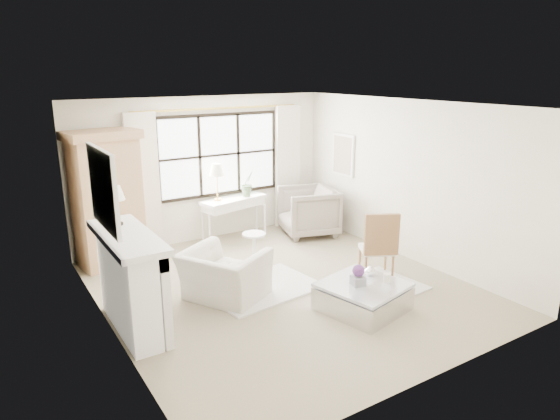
# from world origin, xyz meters

# --- Properties ---
(floor) EXTENTS (5.50, 5.50, 0.00)m
(floor) POSITION_xyz_m (0.00, 0.00, 0.00)
(floor) COLOR gray
(floor) RESTS_ON ground
(ceiling) EXTENTS (5.50, 5.50, 0.00)m
(ceiling) POSITION_xyz_m (0.00, 0.00, 2.70)
(ceiling) COLOR white
(ceiling) RESTS_ON ground
(wall_back) EXTENTS (5.00, 0.00, 5.00)m
(wall_back) POSITION_xyz_m (0.00, 2.75, 1.35)
(wall_back) COLOR white
(wall_back) RESTS_ON ground
(wall_front) EXTENTS (5.00, 0.00, 5.00)m
(wall_front) POSITION_xyz_m (0.00, -2.75, 1.35)
(wall_front) COLOR white
(wall_front) RESTS_ON ground
(wall_left) EXTENTS (0.00, 5.50, 5.50)m
(wall_left) POSITION_xyz_m (-2.50, 0.00, 1.35)
(wall_left) COLOR white
(wall_left) RESTS_ON ground
(wall_right) EXTENTS (0.00, 5.50, 5.50)m
(wall_right) POSITION_xyz_m (2.50, 0.00, 1.35)
(wall_right) COLOR white
(wall_right) RESTS_ON ground
(window_pane) EXTENTS (2.40, 0.02, 1.50)m
(window_pane) POSITION_xyz_m (0.30, 2.73, 1.60)
(window_pane) COLOR white
(window_pane) RESTS_ON wall_back
(window_frame) EXTENTS (2.50, 0.04, 1.50)m
(window_frame) POSITION_xyz_m (0.30, 2.72, 1.60)
(window_frame) COLOR black
(window_frame) RESTS_ON wall_back
(curtain_rod) EXTENTS (3.30, 0.04, 0.04)m
(curtain_rod) POSITION_xyz_m (0.30, 2.67, 2.47)
(curtain_rod) COLOR #B7963F
(curtain_rod) RESTS_ON wall_back
(curtain_left) EXTENTS (0.55, 0.10, 2.47)m
(curtain_left) POSITION_xyz_m (-1.20, 2.65, 1.24)
(curtain_left) COLOR white
(curtain_left) RESTS_ON ground
(curtain_right) EXTENTS (0.55, 0.10, 2.47)m
(curtain_right) POSITION_xyz_m (1.80, 2.65, 1.24)
(curtain_right) COLOR silver
(curtain_right) RESTS_ON ground
(fireplace) EXTENTS (0.58, 1.66, 1.26)m
(fireplace) POSITION_xyz_m (-2.27, 0.00, 0.65)
(fireplace) COLOR white
(fireplace) RESTS_ON ground
(mirror_frame) EXTENTS (0.05, 1.15, 0.95)m
(mirror_frame) POSITION_xyz_m (-2.47, 0.00, 1.84)
(mirror_frame) COLOR silver
(mirror_frame) RESTS_ON wall_left
(mirror_glass) EXTENTS (0.02, 1.00, 0.80)m
(mirror_glass) POSITION_xyz_m (-2.44, 0.00, 1.84)
(mirror_glass) COLOR silver
(mirror_glass) RESTS_ON wall_left
(art_frame) EXTENTS (0.04, 0.62, 0.82)m
(art_frame) POSITION_xyz_m (2.47, 1.70, 1.55)
(art_frame) COLOR white
(art_frame) RESTS_ON wall_right
(art_canvas) EXTENTS (0.01, 0.52, 0.72)m
(art_canvas) POSITION_xyz_m (2.45, 1.70, 1.55)
(art_canvas) COLOR #BCA991
(art_canvas) RESTS_ON wall_right
(mantel_lamp) EXTENTS (0.22, 0.22, 0.51)m
(mantel_lamp) POSITION_xyz_m (-2.23, 0.41, 1.65)
(mantel_lamp) COLOR black
(mantel_lamp) RESTS_ON fireplace
(armoire) EXTENTS (1.22, 0.88, 2.24)m
(armoire) POSITION_xyz_m (-1.91, 2.36, 1.14)
(armoire) COLOR tan
(armoire) RESTS_ON floor
(console_table) EXTENTS (1.37, 0.71, 0.80)m
(console_table) POSITION_xyz_m (0.44, 2.45, 0.40)
(console_table) COLOR white
(console_table) RESTS_ON floor
(console_lamp) EXTENTS (0.28, 0.28, 0.69)m
(console_lamp) POSITION_xyz_m (0.11, 2.47, 1.36)
(console_lamp) COLOR gold
(console_lamp) RESTS_ON console_table
(orchid_plant) EXTENTS (0.33, 0.30, 0.49)m
(orchid_plant) POSITION_xyz_m (0.74, 2.44, 1.05)
(orchid_plant) COLOR #526C48
(orchid_plant) RESTS_ON console_table
(side_table) EXTENTS (0.40, 0.40, 0.51)m
(side_table) POSITION_xyz_m (0.15, 1.16, 0.33)
(side_table) COLOR white
(side_table) RESTS_ON floor
(rug_left) EXTENTS (1.74, 1.32, 0.03)m
(rug_left) POSITION_xyz_m (-0.30, 0.14, 0.01)
(rug_left) COLOR silver
(rug_left) RESTS_ON floor
(rug_right) EXTENTS (1.51, 1.19, 0.03)m
(rug_right) POSITION_xyz_m (1.10, -0.76, 0.01)
(rug_right) COLOR silver
(rug_right) RESTS_ON floor
(club_armchair) EXTENTS (1.37, 1.42, 0.71)m
(club_armchair) POSITION_xyz_m (-0.90, 0.16, 0.36)
(club_armchair) COLOR beige
(club_armchair) RESTS_ON floor
(wingback_chair) EXTENTS (1.28, 1.26, 0.94)m
(wingback_chair) POSITION_xyz_m (1.78, 1.87, 0.47)
(wingback_chair) COLOR gray
(wingback_chair) RESTS_ON floor
(french_chair) EXTENTS (0.65, 0.65, 1.08)m
(french_chair) POSITION_xyz_m (1.44, -0.45, 0.31)
(french_chair) COLOR olive
(french_chair) RESTS_ON floor
(coffee_table) EXTENTS (1.20, 1.20, 0.38)m
(coffee_table) POSITION_xyz_m (0.54, -1.16, 0.18)
(coffee_table) COLOR silver
(coffee_table) RESTS_ON floor
(planter_box) EXTENTS (0.20, 0.20, 0.13)m
(planter_box) POSITION_xyz_m (0.44, -1.15, 0.44)
(planter_box) COLOR gray
(planter_box) RESTS_ON coffee_table
(planter_flowers) EXTENTS (0.16, 0.16, 0.16)m
(planter_flowers) POSITION_xyz_m (0.44, -1.15, 0.59)
(planter_flowers) COLOR #572A6B
(planter_flowers) RESTS_ON planter_box
(pillar_candle) EXTENTS (0.10, 0.10, 0.12)m
(pillar_candle) POSITION_xyz_m (0.83, -1.29, 0.44)
(pillar_candle) COLOR white
(pillar_candle) RESTS_ON coffee_table
(coffee_vase) EXTENTS (0.20, 0.20, 0.16)m
(coffee_vase) POSITION_xyz_m (0.80, -0.99, 0.46)
(coffee_vase) COLOR white
(coffee_vase) RESTS_ON coffee_table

